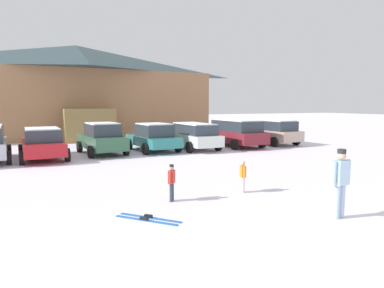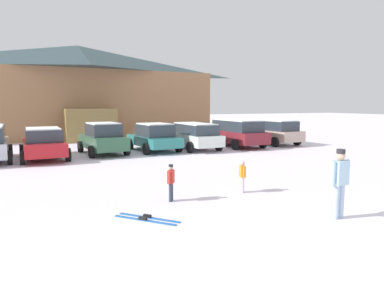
% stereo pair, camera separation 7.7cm
% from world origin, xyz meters
% --- Properties ---
extents(ski_lodge, '(22.03, 11.08, 7.66)m').
position_xyz_m(ski_lodge, '(-2.46, 27.52, 3.88)').
color(ski_lodge, '#9D704B').
rests_on(ski_lodge, ground).
extents(parked_red_sedan, '(2.35, 4.58, 1.57)m').
position_xyz_m(parked_red_sedan, '(-5.52, 14.94, 0.80)').
color(parked_red_sedan, red).
rests_on(parked_red_sedan, ground).
extents(parked_green_coupe, '(2.42, 4.21, 1.72)m').
position_xyz_m(parked_green_coupe, '(-2.52, 15.54, 0.86)').
color(parked_green_coupe, '#336145').
rests_on(parked_green_coupe, ground).
extents(parked_teal_hatchback, '(2.53, 4.30, 1.62)m').
position_xyz_m(parked_teal_hatchback, '(0.41, 15.57, 0.82)').
color(parked_teal_hatchback, teal).
rests_on(parked_teal_hatchback, ground).
extents(parked_white_suv, '(2.16, 4.55, 1.59)m').
position_xyz_m(parked_white_suv, '(2.90, 15.32, 0.86)').
color(parked_white_suv, white).
rests_on(parked_white_suv, ground).
extents(parked_maroon_van, '(2.33, 4.84, 1.73)m').
position_xyz_m(parked_maroon_van, '(5.96, 15.50, 0.93)').
color(parked_maroon_van, maroon).
rests_on(parked_maroon_van, ground).
extents(parked_beige_suv, '(2.37, 4.31, 1.66)m').
position_xyz_m(parked_beige_suv, '(8.88, 15.52, 0.90)').
color(parked_beige_suv, '#BA9F90').
rests_on(parked_beige_suv, ground).
extents(skier_child_in_orange_jacket, '(0.20, 0.36, 0.99)m').
position_xyz_m(skier_child_in_orange_jacket, '(0.00, 5.33, 0.56)').
color(skier_child_in_orange_jacket, '#EBB4D0').
rests_on(skier_child_in_orange_jacket, ground).
extents(skier_child_in_red_jacket, '(0.27, 0.33, 1.05)m').
position_xyz_m(skier_child_in_red_jacket, '(-2.34, 5.33, 0.59)').
color(skier_child_in_red_jacket, '#313D47').
rests_on(skier_child_in_red_jacket, ground).
extents(skier_adult_in_blue_parka, '(0.62, 0.29, 1.67)m').
position_xyz_m(skier_adult_in_blue_parka, '(0.79, 2.34, 0.94)').
color(skier_adult_in_blue_parka, '#9FB6D2').
rests_on(skier_adult_in_blue_parka, ground).
extents(pair_of_skis, '(1.32, 1.41, 0.08)m').
position_xyz_m(pair_of_skis, '(-3.42, 4.12, 0.02)').
color(pair_of_skis, '#2665B4').
rests_on(pair_of_skis, ground).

